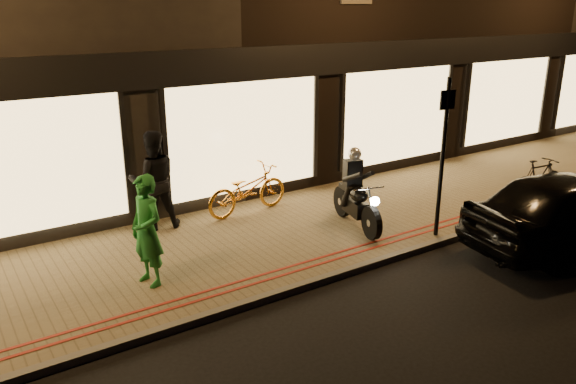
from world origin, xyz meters
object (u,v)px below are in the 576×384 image
at_px(person_green, 147,231).
at_px(parked_car, 574,210).
at_px(sign_post, 443,150).
at_px(bicycle_gold, 247,190).
at_px(motorcycle, 356,197).

bearing_deg(person_green, parked_car, 53.75).
height_order(sign_post, parked_car, sign_post).
bearing_deg(person_green, bicycle_gold, 108.76).
distance_m(motorcycle, sign_post, 1.90).
height_order(motorcycle, bicycle_gold, motorcycle).
bearing_deg(motorcycle, bicycle_gold, 140.96).
relative_size(person_green, parked_car, 0.41).
xyz_separation_m(motorcycle, bicycle_gold, (-1.41, 1.86, -0.11)).
xyz_separation_m(motorcycle, person_green, (-4.28, -0.09, 0.28)).
relative_size(sign_post, person_green, 1.68).
bearing_deg(sign_post, bicycle_gold, 128.12).
height_order(bicycle_gold, person_green, person_green).
xyz_separation_m(bicycle_gold, person_green, (-2.87, -1.95, 0.39)).
bearing_deg(bicycle_gold, parked_car, -142.79).
xyz_separation_m(bicycle_gold, parked_car, (4.27, -4.67, 0.11)).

